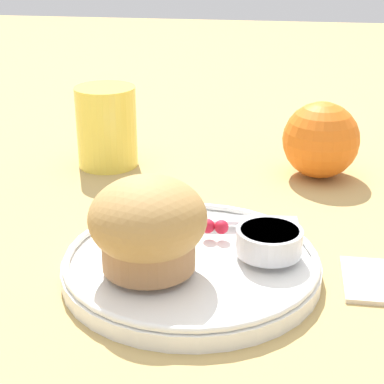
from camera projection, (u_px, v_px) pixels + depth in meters
The scene contains 8 objects.
ground_plane at pixel (173, 273), 0.54m from camera, with size 3.00×3.00×0.00m, color tan.
plate at pixel (191, 265), 0.53m from camera, with size 0.22×0.22×0.02m.
muffin at pixel (148, 225), 0.50m from camera, with size 0.09×0.09×0.07m.
cream_ramekin at pixel (269, 240), 0.53m from camera, with size 0.06×0.06×0.02m.
berry_pair at pixel (215, 227), 0.56m from camera, with size 0.02×0.01×0.01m.
butter_knife at pixel (200, 219), 0.59m from camera, with size 0.18×0.03×0.00m.
orange_fruit at pixel (321, 140), 0.73m from camera, with size 0.09×0.09×0.09m.
juice_glass at pixel (107, 127), 0.76m from camera, with size 0.07×0.07×0.10m.
Camera 1 is at (0.09, -0.46, 0.27)m, focal length 60.00 mm.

